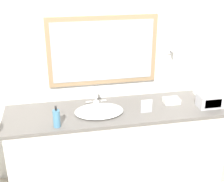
% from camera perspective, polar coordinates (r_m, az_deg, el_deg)
% --- Properties ---
extents(wall_back, '(8.00, 0.18, 2.55)m').
position_cam_1_polar(wall_back, '(3.16, -0.20, 5.88)').
color(wall_back, white).
rests_on(wall_back, ground_plane).
extents(vanity_counter, '(2.15, 0.61, 0.87)m').
position_cam_1_polar(vanity_counter, '(3.23, 0.99, -10.27)').
color(vanity_counter, white).
rests_on(vanity_counter, ground_plane).
extents(sink_basin, '(0.46, 0.40, 0.18)m').
position_cam_1_polar(sink_basin, '(2.96, -2.40, -3.59)').
color(sink_basin, white).
rests_on(sink_basin, vanity_counter).
extents(soap_bottle, '(0.06, 0.06, 0.20)m').
position_cam_1_polar(soap_bottle, '(2.73, -10.11, -4.92)').
color(soap_bottle, teal).
rests_on(soap_bottle, vanity_counter).
extents(appliance_box, '(0.24, 0.14, 0.13)m').
position_cam_1_polar(appliance_box, '(3.19, 17.47, -1.71)').
color(appliance_box, '#BCBCC1').
rests_on(appliance_box, vanity_counter).
extents(picture_frame, '(0.11, 0.01, 0.13)m').
position_cam_1_polar(picture_frame, '(2.95, 6.32, -2.79)').
color(picture_frame, '#B2B2B7').
rests_on(picture_frame, vanity_counter).
extents(hand_towel_near_sink, '(0.15, 0.13, 0.04)m').
position_cam_1_polar(hand_towel_near_sink, '(3.46, 16.10, -0.34)').
color(hand_towel_near_sink, white).
rests_on(hand_towel_near_sink, vanity_counter).
extents(hand_towel_far_corner, '(0.16, 0.12, 0.05)m').
position_cam_1_polar(hand_towel_far_corner, '(3.19, 10.83, -1.74)').
color(hand_towel_far_corner, white).
rests_on(hand_towel_far_corner, vanity_counter).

